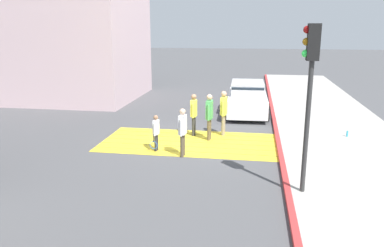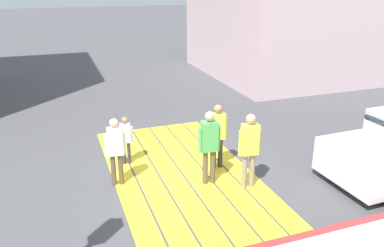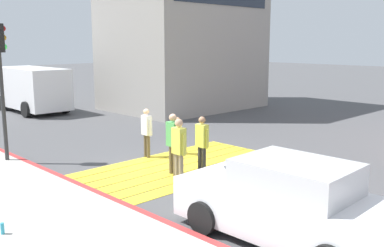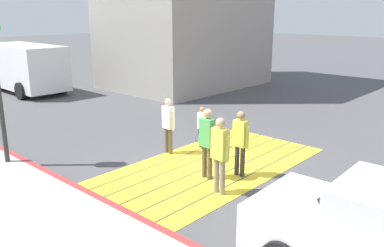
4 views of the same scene
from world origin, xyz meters
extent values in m
plane|color=#4C4C4F|center=(0.00, 0.00, 0.00)|extent=(120.00, 120.00, 0.00)
cube|color=yellow|center=(0.00, -1.38, 0.01)|extent=(6.40, 0.50, 0.01)
cube|color=yellow|center=(0.00, -0.82, 0.01)|extent=(6.40, 0.50, 0.01)
cube|color=yellow|center=(0.00, -0.27, 0.01)|extent=(6.40, 0.50, 0.01)
cube|color=yellow|center=(0.00, 0.28, 0.01)|extent=(6.40, 0.50, 0.01)
cube|color=yellow|center=(0.00, 0.83, 0.01)|extent=(6.40, 0.50, 0.01)
cube|color=yellow|center=(0.00, 1.38, 0.01)|extent=(6.40, 0.50, 0.01)
cylinder|color=black|center=(-1.15, -3.73, 0.33)|extent=(0.24, 0.67, 0.66)
cylinder|color=gray|center=(-1.16, -1.10, 0.41)|extent=(0.12, 0.12, 0.83)
cylinder|color=gray|center=(-1.18, -1.28, 0.41)|extent=(0.12, 0.12, 0.83)
cube|color=#D8D84C|center=(-1.17, -1.19, 1.17)|extent=(0.25, 0.38, 0.69)
sphere|color=tan|center=(-1.17, -1.19, 1.65)|extent=(0.21, 0.21, 0.21)
cylinder|color=#D8D84C|center=(-1.15, -0.98, 1.11)|extent=(0.09, 0.09, 0.59)
cylinder|color=#D8D84C|center=(-1.19, -1.40, 1.11)|extent=(0.09, 0.09, 0.59)
cylinder|color=brown|center=(-0.69, -0.35, 0.41)|extent=(0.12, 0.12, 0.83)
cylinder|color=brown|center=(-0.70, -0.53, 0.41)|extent=(0.12, 0.12, 0.83)
cube|color=#4CA559|center=(-0.70, -0.44, 1.17)|extent=(0.25, 0.37, 0.69)
sphere|color=tan|center=(-0.70, -0.44, 1.64)|extent=(0.21, 0.21, 0.21)
cylinder|color=#4CA559|center=(-0.69, -0.23, 1.10)|extent=(0.09, 0.09, 0.58)
cylinder|color=#4CA559|center=(-0.71, -0.65, 1.10)|extent=(0.09, 0.09, 0.58)
cylinder|color=brown|center=(-0.05, 1.63, 0.38)|extent=(0.11, 0.11, 0.76)
cylinder|color=brown|center=(-0.07, 1.46, 0.38)|extent=(0.11, 0.11, 0.76)
cube|color=white|center=(-0.06, 1.55, 1.08)|extent=(0.24, 0.35, 0.63)
sphere|color=beige|center=(-0.06, 1.55, 1.51)|extent=(0.20, 0.20, 0.20)
cylinder|color=white|center=(-0.04, 1.74, 1.01)|extent=(0.08, 0.08, 0.54)
cylinder|color=white|center=(-0.08, 1.35, 1.01)|extent=(0.08, 0.08, 0.54)
cylinder|color=#333338|center=(-0.03, -0.84, 0.39)|extent=(0.12, 0.12, 0.78)
cylinder|color=#333338|center=(-0.04, -1.01, 0.39)|extent=(0.12, 0.12, 0.78)
cube|color=#D8D84C|center=(-0.04, -0.93, 1.10)|extent=(0.22, 0.34, 0.65)
sphere|color=#9E7051|center=(-0.04, -0.93, 1.55)|extent=(0.20, 0.20, 0.20)
cylinder|color=#D8D84C|center=(-0.03, -0.73, 1.04)|extent=(0.08, 0.08, 0.55)
cylinder|color=#D8D84C|center=(-0.04, -1.13, 1.04)|extent=(0.08, 0.08, 0.55)
cylinder|color=#333338|center=(0.94, 1.21, 0.30)|extent=(0.09, 0.09, 0.59)
cylinder|color=#333338|center=(0.93, 1.08, 0.30)|extent=(0.09, 0.09, 0.59)
cube|color=white|center=(0.94, 1.15, 0.84)|extent=(0.19, 0.28, 0.50)
sphere|color=#9E7051|center=(0.94, 1.15, 1.19)|extent=(0.15, 0.15, 0.15)
cylinder|color=white|center=(0.96, 1.30, 0.79)|extent=(0.06, 0.06, 0.42)
cylinder|color=white|center=(0.92, 0.99, 0.79)|extent=(0.06, 0.06, 0.42)
cylinder|color=black|center=(0.99, 1.32, 0.50)|extent=(0.03, 0.03, 0.28)
torus|color=blue|center=(0.99, 1.32, 0.26)|extent=(0.28, 0.06, 0.28)
camera|label=1|loc=(-2.28, 13.32, 4.19)|focal=35.80mm
camera|label=2|loc=(-8.06, 2.63, 4.45)|focal=36.46mm
camera|label=3|loc=(-8.78, -9.46, 3.70)|focal=41.41mm
camera|label=4|loc=(-7.75, -6.35, 3.94)|focal=37.90mm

